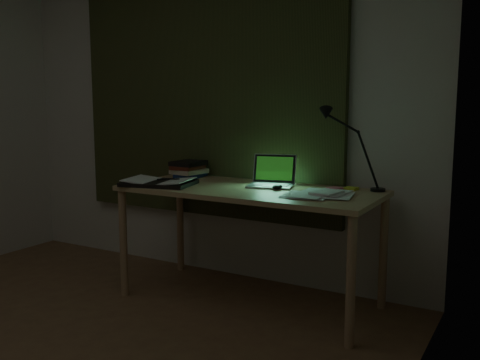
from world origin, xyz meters
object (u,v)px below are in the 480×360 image
Objects in this scene: open_textbook at (159,182)px; laptop at (271,171)px; desk_lamp at (379,152)px; book_stack at (189,169)px; loose_papers at (320,193)px; desk at (249,246)px.

laptop is at bearing 10.14° from open_textbook.
desk_lamp reaches higher than laptop.
book_stack is at bearing -169.09° from desk_lamp.
open_textbook is at bearing -171.28° from laptop.
book_stack reaches higher than loose_papers.
book_stack reaches higher than open_textbook.
open_textbook is 0.91× the size of desk_lamp.
book_stack is 1.12m from loose_papers.
loose_papers is (0.38, -0.09, -0.09)m from laptop.
desk is at bearing -178.13° from loose_papers.
desk_lamp is (0.27, 0.27, 0.24)m from loose_papers.
book_stack is at bearing 83.54° from open_textbook.
laptop is 0.96× the size of loose_papers.
book_stack is at bearing 160.12° from desk.
laptop is 0.74m from open_textbook.
book_stack is (-0.72, 0.12, -0.04)m from laptop.
laptop is at bearing -9.39° from book_stack.
loose_papers is (0.47, 0.02, 0.39)m from desk.
loose_papers is at bearing -10.88° from book_stack.
loose_papers is at bearing 1.87° from desk.
desk is 5.16× the size of laptop.
desk is at bearing 4.36° from open_textbook.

